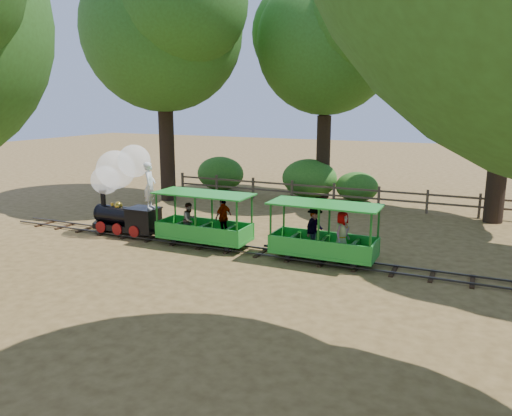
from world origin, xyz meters
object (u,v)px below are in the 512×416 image
at_px(carriage_front, 205,224).
at_px(fence, 356,194).
at_px(locomotive, 122,184).
at_px(carriage_rear, 324,236).

relative_size(carriage_front, fence, 0.18).
bearing_deg(fence, locomotive, -128.55).
bearing_deg(carriage_front, carriage_rear, 0.79).
xyz_separation_m(carriage_front, carriage_rear, (3.95, 0.05, 0.04)).
xyz_separation_m(locomotive, carriage_front, (3.35, -0.07, -1.06)).
distance_m(carriage_front, carriage_rear, 3.95).
height_order(locomotive, carriage_rear, locomotive).
bearing_deg(fence, carriage_rear, -82.96).
distance_m(locomotive, carriage_front, 3.52).
bearing_deg(carriage_rear, fence, 97.04).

